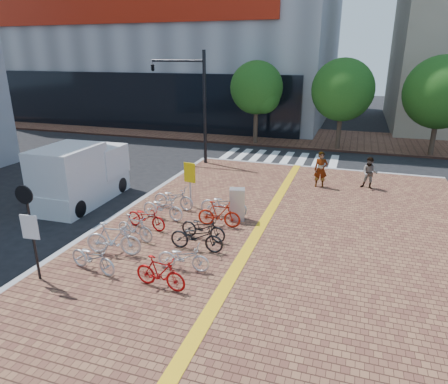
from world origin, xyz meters
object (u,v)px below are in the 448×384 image
(bike_5, at_px, (174,198))
(bike_8, at_px, (197,237))
(bike_2, at_px, (135,228))
(bike_11, at_px, (224,204))
(bike_1, at_px, (113,239))
(bike_4, at_px, (163,207))
(bike_9, at_px, (203,227))
(yellow_sign, at_px, (190,177))
(bike_7, at_px, (183,257))
(traffic_light_pole, at_px, (180,86))
(bike_10, at_px, (219,214))
(utility_box, at_px, (237,204))
(box_truck, at_px, (81,175))
(bike_3, at_px, (146,217))
(pedestrian_b, at_px, (370,173))
(bike_0, at_px, (93,257))
(notice_sign, at_px, (29,222))
(pedestrian_a, at_px, (321,170))
(bike_6, at_px, (160,273))

(bike_5, height_order, bike_8, bike_8)
(bike_2, xyz_separation_m, bike_11, (2.31, 3.14, 0.04))
(bike_1, bearing_deg, bike_4, -12.37)
(bike_2, xyz_separation_m, bike_8, (2.39, -0.03, 0.02))
(bike_9, distance_m, yellow_sign, 3.47)
(bike_1, distance_m, bike_7, 2.61)
(traffic_light_pole, bearing_deg, bike_10, -58.37)
(bike_7, bearing_deg, bike_5, 23.54)
(bike_5, height_order, utility_box, utility_box)
(bike_9, xyz_separation_m, box_truck, (-6.78, 2.19, 0.68))
(bike_2, distance_m, box_truck, 5.45)
(bike_7, distance_m, yellow_sign, 5.52)
(bike_3, xyz_separation_m, bike_8, (2.50, -1.06, 0.03))
(traffic_light_pole, bearing_deg, bike_4, -70.99)
(bike_1, distance_m, bike_3, 2.23)
(bike_9, height_order, utility_box, utility_box)
(bike_8, relative_size, bike_9, 1.07)
(bike_2, height_order, pedestrian_b, pedestrian_b)
(bike_7, distance_m, bike_9, 2.22)
(bike_4, xyz_separation_m, box_truck, (-4.54, 0.93, 0.66))
(bike_3, relative_size, utility_box, 1.34)
(bike_11, bearing_deg, bike_5, 83.66)
(bike_2, height_order, box_truck, box_truck)
(bike_11, height_order, utility_box, utility_box)
(bike_8, distance_m, bike_10, 2.11)
(bike_7, distance_m, pedestrian_b, 11.61)
(box_truck, bearing_deg, bike_0, -50.69)
(notice_sign, xyz_separation_m, box_truck, (-3.11, 6.28, -0.72))
(bike_11, bearing_deg, bike_1, 147.53)
(pedestrian_b, bearing_deg, pedestrian_a, -155.27)
(bike_7, distance_m, box_truck, 8.29)
(utility_box, distance_m, notice_sign, 7.65)
(utility_box, bearing_deg, bike_3, -147.91)
(pedestrian_b, height_order, box_truck, box_truck)
(notice_sign, distance_m, box_truck, 7.05)
(bike_0, height_order, pedestrian_a, pedestrian_a)
(bike_2, xyz_separation_m, bike_5, (-0.01, 3.25, 0.02))
(bike_0, distance_m, bike_7, 2.77)
(bike_7, relative_size, box_truck, 0.34)
(pedestrian_a, xyz_separation_m, notice_sign, (-7.06, -11.58, 0.96))
(bike_4, relative_size, pedestrian_b, 1.18)
(utility_box, bearing_deg, pedestrian_a, 62.89)
(bike_10, bearing_deg, bike_0, 146.20)
(notice_sign, bearing_deg, utility_box, 55.23)
(bike_3, height_order, box_truck, box_truck)
(bike_5, relative_size, bike_6, 1.15)
(notice_sign, bearing_deg, bike_7, 25.84)
(bike_9, height_order, pedestrian_b, pedestrian_b)
(box_truck, bearing_deg, bike_8, -23.93)
(bike_1, bearing_deg, bike_9, -59.48)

